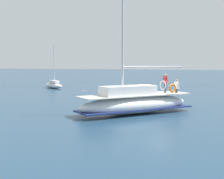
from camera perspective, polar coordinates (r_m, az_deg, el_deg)
The scene contains 3 objects.
ground_plane at distance 24.56m, azimuth 8.76°, elevation -4.14°, with size 400.00×400.00×0.00m, color navy.
main_sailboat at distance 23.16m, azimuth 4.39°, elevation -2.37°, with size 9.09×7.73×13.12m.
moored_sloop_near at distance 48.64m, azimuth -11.08°, elevation 0.88°, with size 3.83×5.32×6.90m.
Camera 1 is at (-23.48, -6.13, 3.78)m, focal length 47.98 mm.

